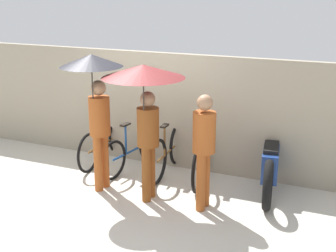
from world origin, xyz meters
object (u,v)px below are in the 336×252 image
(pedestrian_center, at_px, (145,91))
(motorcycle, at_px, (270,165))
(parked_bicycle_3, at_px, (203,157))
(pedestrian_leading, at_px, (95,88))
(parked_bicycle_0, at_px, (104,142))
(parked_bicycle_1, at_px, (133,149))
(pedestrian_trailing, at_px, (204,143))
(parked_bicycle_2, at_px, (168,151))

(pedestrian_center, height_order, motorcycle, pedestrian_center)
(motorcycle, bearing_deg, parked_bicycle_3, 81.30)
(pedestrian_leading, xyz_separation_m, motorcycle, (2.42, 1.10, -1.21))
(parked_bicycle_0, height_order, parked_bicycle_3, parked_bicycle_0)
(parked_bicycle_1, xyz_separation_m, parked_bicycle_3, (1.27, 0.06, 0.02))
(parked_bicycle_0, bearing_deg, parked_bicycle_1, -101.27)
(parked_bicycle_1, height_order, motorcycle, parked_bicycle_1)
(parked_bicycle_3, distance_m, motorcycle, 1.09)
(pedestrian_trailing, bearing_deg, pedestrian_leading, 4.08)
(parked_bicycle_2, bearing_deg, parked_bicycle_1, 92.96)
(parked_bicycle_1, relative_size, motorcycle, 0.82)
(parked_bicycle_3, height_order, pedestrian_center, pedestrian_center)
(parked_bicycle_0, distance_m, parked_bicycle_1, 0.65)
(parked_bicycle_0, xyz_separation_m, parked_bicycle_2, (1.27, -0.03, 0.02))
(parked_bicycle_2, distance_m, pedestrian_trailing, 1.53)
(parked_bicycle_1, xyz_separation_m, pedestrian_center, (0.79, -1.08, 1.31))
(parked_bicycle_0, height_order, pedestrian_trailing, pedestrian_trailing)
(pedestrian_trailing, distance_m, motorcycle, 1.37)
(pedestrian_center, bearing_deg, pedestrian_leading, -7.28)
(motorcycle, bearing_deg, pedestrian_trailing, 134.29)
(pedestrian_leading, bearing_deg, motorcycle, -152.39)
(motorcycle, bearing_deg, parked_bicycle_1, 82.27)
(pedestrian_center, bearing_deg, parked_bicycle_1, -57.13)
(parked_bicycle_0, distance_m, pedestrian_trailing, 2.56)
(pedestrian_trailing, bearing_deg, parked_bicycle_2, -44.50)
(motorcycle, bearing_deg, parked_bicycle_2, 80.54)
(motorcycle, bearing_deg, pedestrian_center, 116.83)
(parked_bicycle_2, height_order, parked_bicycle_3, parked_bicycle_2)
(pedestrian_center, bearing_deg, pedestrian_trailing, -173.37)
(pedestrian_leading, height_order, motorcycle, pedestrian_leading)
(pedestrian_leading, bearing_deg, pedestrian_center, 179.25)
(parked_bicycle_0, xyz_separation_m, motorcycle, (3.00, -0.02, 0.04))
(pedestrian_center, bearing_deg, parked_bicycle_0, -42.83)
(parked_bicycle_0, height_order, pedestrian_leading, pedestrian_leading)
(parked_bicycle_2, distance_m, parked_bicycle_3, 0.64)
(parked_bicycle_3, xyz_separation_m, motorcycle, (1.09, 0.02, 0.03))
(parked_bicycle_1, xyz_separation_m, pedestrian_leading, (-0.06, -1.02, 1.27))
(parked_bicycle_2, relative_size, pedestrian_center, 0.84)
(parked_bicycle_3, relative_size, pedestrian_leading, 0.82)
(parked_bicycle_2, bearing_deg, parked_bicycle_3, -94.73)
(parked_bicycle_2, height_order, pedestrian_center, pedestrian_center)
(parked_bicycle_2, bearing_deg, parked_bicycle_0, 85.33)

